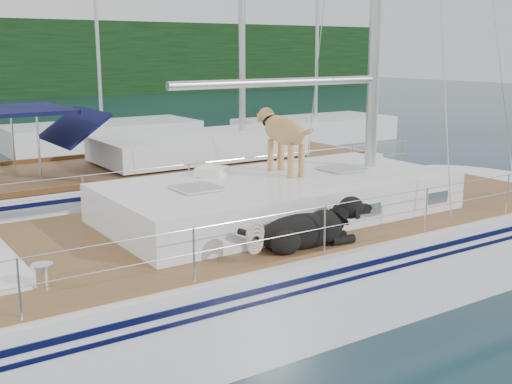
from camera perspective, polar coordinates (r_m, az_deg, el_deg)
ground at (r=9.58m, az=-1.85°, el=-9.97°), size 120.00×120.00×0.00m
main_sailboat at (r=9.39m, az=-1.35°, el=-6.01°), size 12.00×3.80×14.01m
neighbor_sailboat at (r=14.92m, az=-8.63°, el=0.63°), size 11.00×3.50×13.30m
bg_boat_center at (r=25.27m, az=-13.49°, el=4.87°), size 7.20×3.00×11.65m
bg_boat_east at (r=26.63m, az=5.29°, el=5.54°), size 6.40×3.00×11.65m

